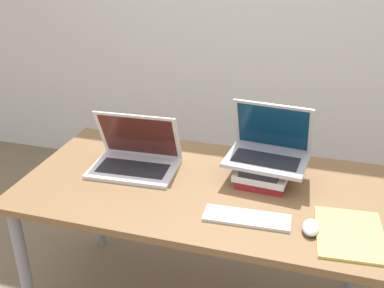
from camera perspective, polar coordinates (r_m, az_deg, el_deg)
The scene contains 7 objects.
desk at distance 1.91m, azimuth 1.19°, elevation -7.01°, with size 1.49×0.78×0.71m.
laptop_left at distance 1.99m, azimuth -7.17°, elevation -1.68°, with size 0.38×0.28×0.25m.
book_stack at distance 1.90m, azimuth 9.07°, elevation -3.43°, with size 0.23×0.26×0.09m.
laptop_on_books at distance 1.88m, azimuth 9.69°, elevation -0.59°, with size 0.35×0.27×0.24m.
wireless_keyboard at distance 1.67m, azimuth 6.97°, elevation -9.28°, with size 0.32×0.11×0.01m.
mouse at distance 1.65m, azimuth 14.85°, elevation -10.20°, with size 0.06×0.10×0.03m.
notepad at distance 1.67m, azimuth 19.41°, elevation -10.74°, with size 0.25×0.31×0.01m.
Camera 1 is at (0.41, -1.16, 1.66)m, focal length 42.00 mm.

